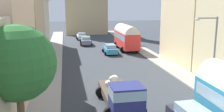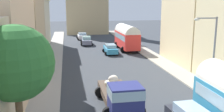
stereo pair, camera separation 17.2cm
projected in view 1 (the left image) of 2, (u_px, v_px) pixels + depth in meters
ground_plane at (104, 58)px, 37.04m from camera, size 154.00×154.00×0.00m
sidewalk_left at (53, 60)px, 35.74m from camera, size 2.50×70.00×0.14m
sidewalk_right at (152, 56)px, 38.31m from camera, size 2.50×70.00×0.14m
building_left_2 at (17, 31)px, 32.72m from camera, size 5.97×11.94×8.71m
building_left_3 at (31, 23)px, 44.73m from camera, size 6.02×12.46×8.81m
building_right_2 at (193, 14)px, 33.10m from camera, size 5.08×9.92×12.83m
distant_church at (86, 3)px, 64.84m from camera, size 10.49×6.13×22.13m
parked_bus_1 at (126, 36)px, 43.23m from camera, size 3.44×8.31×4.24m
cargo_truck_0 at (121, 95)px, 18.71m from camera, size 3.11×7.23×2.48m
car_0 at (86, 41)px, 48.60m from camera, size 2.43×4.44×1.61m
car_1 at (82, 36)px, 55.68m from camera, size 2.48×4.04×1.48m
car_3 at (110, 49)px, 40.13m from camera, size 2.32×4.41×1.50m
pedestrian_1 at (48, 50)px, 37.41m from camera, size 0.35×0.35×1.87m
streetlamp_near at (212, 51)px, 20.72m from camera, size 2.01×0.28×6.81m
roadside_tree_0 at (17, 64)px, 12.95m from camera, size 3.97×3.97×6.88m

